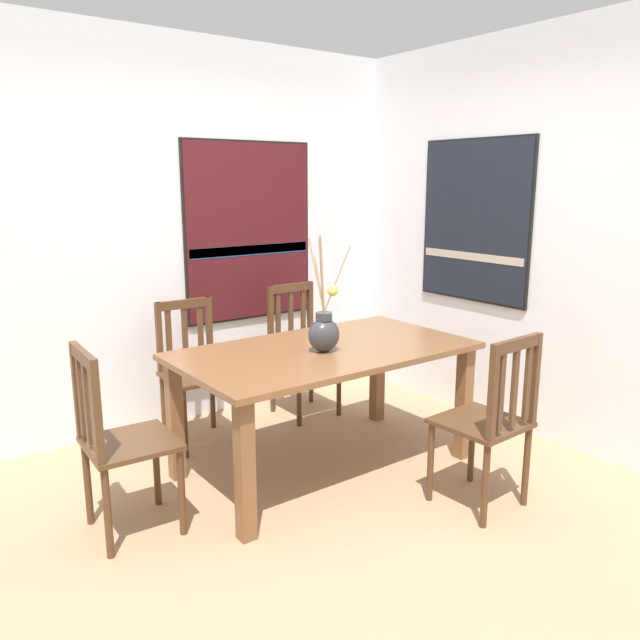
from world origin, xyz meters
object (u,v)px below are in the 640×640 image
centerpiece_vase (324,331)px  painting_on_side_wall (475,221)px  chair_2 (301,348)px  chair_3 (119,439)px  chair_0 (194,370)px  chair_1 (490,420)px  dining_table (325,365)px  painting_on_back_wall (249,232)px

centerpiece_vase → painting_on_side_wall: 1.63m
chair_2 → centerpiece_vase: bearing=-117.4°
chair_2 → painting_on_side_wall: size_ratio=0.83×
chair_2 → chair_3: chair_2 is taller
chair_3 → painting_on_side_wall: (2.71, 0.13, 0.94)m
painting_on_side_wall → chair_0: bearing=159.3°
centerpiece_vase → chair_2: (0.48, 0.93, -0.38)m
centerpiece_vase → chair_2: size_ratio=0.70×
chair_3 → painting_on_side_wall: size_ratio=0.83×
centerpiece_vase → chair_2: centerpiece_vase is taller
chair_1 → painting_on_side_wall: size_ratio=0.83×
chair_1 → painting_on_side_wall: painting_on_side_wall is taller
chair_0 → chair_2: 0.87m
chair_1 → painting_on_side_wall: bearing=44.6°
chair_3 → painting_on_side_wall: painting_on_side_wall is taller
dining_table → chair_3: chair_3 is taller
chair_0 → chair_2: bearing=0.5°
chair_0 → painting_on_back_wall: size_ratio=0.72×
chair_1 → chair_2: chair_2 is taller
dining_table → chair_2: (0.43, 0.87, -0.15)m
dining_table → painting_on_back_wall: (0.23, 1.26, 0.70)m
chair_0 → chair_1: 1.96m
chair_3 → painting_on_side_wall: bearing=2.8°
painting_on_side_wall → chair_1: bearing=-135.4°
painting_on_side_wall → chair_3: bearing=-177.2°
chair_3 → chair_0: bearing=46.6°
chair_0 → painting_on_back_wall: painting_on_back_wall is taller
chair_2 → chair_1: bearing=-90.8°
chair_0 → chair_1: (0.85, -1.76, 0.01)m
chair_2 → chair_3: bearing=-152.9°
chair_0 → painting_on_side_wall: bearing=-20.7°
chair_1 → chair_3: 1.89m
chair_1 → chair_2: bearing=89.2°
dining_table → centerpiece_vase: 0.24m
chair_1 → painting_on_side_wall: (1.06, 1.04, 0.94)m
centerpiece_vase → painting_on_back_wall: size_ratio=0.51×
centerpiece_vase → chair_1: (0.46, -0.84, -0.38)m
chair_0 → painting_on_side_wall: painting_on_side_wall is taller
dining_table → centerpiece_vase: centerpiece_vase is taller
centerpiece_vase → painting_on_back_wall: bearing=77.9°
chair_0 → chair_2: chair_2 is taller
chair_2 → painting_on_back_wall: painting_on_back_wall is taller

